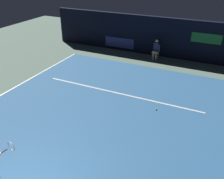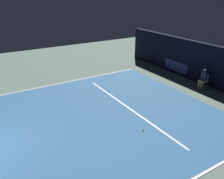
% 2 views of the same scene
% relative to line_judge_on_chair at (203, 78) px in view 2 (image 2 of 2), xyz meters
% --- Properties ---
extents(ground_plane, '(31.18, 31.18, 0.00)m').
position_rel_line_judge_on_chair_xyz_m(ground_plane, '(-0.17, -7.59, -0.69)').
color(ground_plane, slate).
extents(court_surface, '(10.45, 12.01, 0.01)m').
position_rel_line_judge_on_chair_xyz_m(court_surface, '(-0.17, -7.59, -0.68)').
color(court_surface, '#336699').
rests_on(court_surface, ground).
extents(line_sideline_right, '(0.10, 12.01, 0.01)m').
position_rel_line_judge_on_chair_xyz_m(line_sideline_right, '(-5.34, -7.59, -0.67)').
color(line_sideline_right, white).
rests_on(line_sideline_right, court_surface).
extents(line_service, '(8.15, 0.10, 0.01)m').
position_rel_line_judge_on_chair_xyz_m(line_service, '(-0.17, -5.49, -0.67)').
color(line_service, white).
rests_on(line_service, court_surface).
extents(back_wall, '(15.53, 0.33, 2.60)m').
position_rel_line_judge_on_chair_xyz_m(back_wall, '(-0.17, 0.73, 0.61)').
color(back_wall, black).
rests_on(back_wall, ground).
extents(line_judge_on_chair, '(0.48, 0.56, 1.32)m').
position_rel_line_judge_on_chair_xyz_m(line_judge_on_chair, '(0.00, 0.00, 0.00)').
color(line_judge_on_chair, white).
rests_on(line_judge_on_chair, ground).
extents(tennis_ball, '(0.07, 0.07, 0.07)m').
position_rel_line_judge_on_chair_xyz_m(tennis_ball, '(1.90, -6.16, -0.64)').
color(tennis_ball, '#CCE033').
rests_on(tennis_ball, court_surface).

